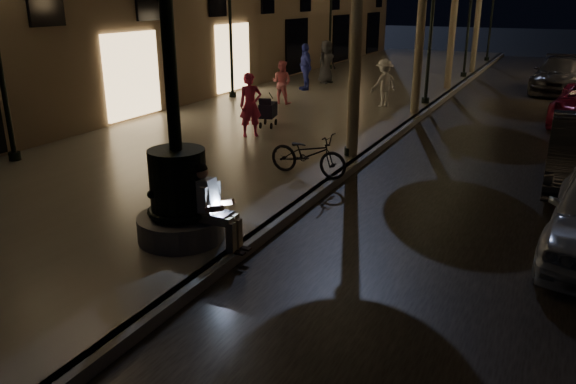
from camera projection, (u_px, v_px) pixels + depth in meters
The scene contains 20 objects.
ground at pixel (426, 114), 19.84m from camera, with size 120.00×120.00×0.00m, color black.
cobble_lane at pixel (517, 122), 18.59m from camera, with size 6.00×45.00×0.02m, color black.
promenade at pixel (322, 102), 21.48m from camera, with size 8.00×45.00×0.20m, color slate.
curb_strip at pixel (427, 111), 19.81m from camera, with size 0.25×45.00×0.20m, color #59595B.
fountain_lamppost at pixel (178, 180), 8.86m from camera, with size 1.40×1.40×5.21m.
seated_man_laptop at pixel (211, 203), 8.70m from camera, with size 0.97×0.33×1.34m.
lamp_curb_a at pixel (355, 29), 12.97m from camera, with size 0.36×0.36×4.81m.
lamp_curb_b at pixel (432, 17), 19.74m from camera, with size 0.36×0.36×4.81m.
lamp_curb_c at pixel (470, 12), 26.51m from camera, with size 0.36×0.36×4.81m.
lamp_curb_d at pixel (493, 8), 33.28m from camera, with size 0.36×0.36×4.81m.
lamp_left_b at pixel (230, 16), 21.01m from camera, with size 0.36×0.36×4.81m.
lamp_left_c at pixel (331, 10), 29.47m from camera, with size 0.36×0.36×4.81m.
stroller at pixel (268, 110), 16.81m from camera, with size 0.57×1.01×1.01m.
car_rear at pixel (560, 75), 24.13m from camera, with size 2.05×5.04×1.46m, color #29292D.
pedestrian_red at pixel (250, 105), 15.58m from camera, with size 0.64×0.42×1.76m, color #D52A54.
pedestrian_pink at pixel (282, 82), 20.37m from camera, with size 0.76×0.59×1.56m, color pink.
pedestrian_white at pixel (384, 83), 19.84m from camera, with size 1.07×0.62×1.66m, color silver.
pedestrian_blue at pixel (305, 67), 23.35m from camera, with size 1.12×0.46×1.90m, color navy.
pedestrian_dark at pixel (326, 62), 25.22m from camera, with size 0.92×0.60×1.89m, color #2F3034.
bicycle at pixel (308, 154), 12.26m from camera, with size 0.64×1.82×0.96m, color black.
Camera 1 is at (4.29, -4.78, 3.96)m, focal length 35.00 mm.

